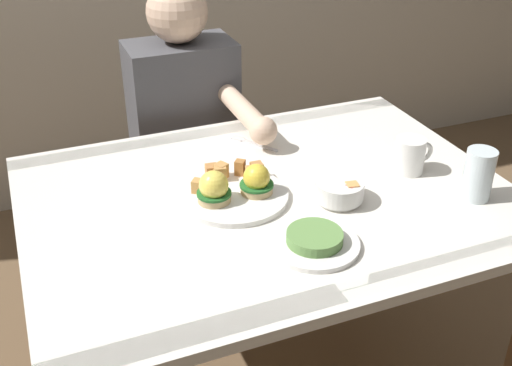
% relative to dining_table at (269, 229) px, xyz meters
% --- Properties ---
extents(dining_table, '(1.20, 0.90, 0.74)m').
position_rel_dining_table_xyz_m(dining_table, '(0.00, 0.00, 0.00)').
color(dining_table, white).
rests_on(dining_table, ground_plane).
extents(eggs_benedict_plate, '(0.27, 0.27, 0.09)m').
position_rel_dining_table_xyz_m(eggs_benedict_plate, '(-0.09, 0.02, 0.13)').
color(eggs_benedict_plate, white).
rests_on(eggs_benedict_plate, dining_table).
extents(fruit_bowl, '(0.12, 0.12, 0.06)m').
position_rel_dining_table_xyz_m(fruit_bowl, '(0.15, -0.09, 0.14)').
color(fruit_bowl, white).
rests_on(fruit_bowl, dining_table).
extents(coffee_mug, '(0.11, 0.08, 0.09)m').
position_rel_dining_table_xyz_m(coffee_mug, '(0.39, -0.03, 0.16)').
color(coffee_mug, white).
rests_on(coffee_mug, dining_table).
extents(fork, '(0.10, 0.14, 0.00)m').
position_rel_dining_table_xyz_m(fork, '(0.06, 0.28, 0.11)').
color(fork, silver).
rests_on(fork, dining_table).
extents(water_glass_near, '(0.07, 0.07, 0.13)m').
position_rel_dining_table_xyz_m(water_glass_near, '(0.46, -0.20, 0.16)').
color(water_glass_near, silver).
rests_on(water_glass_near, dining_table).
extents(side_plate, '(0.20, 0.20, 0.04)m').
position_rel_dining_table_xyz_m(side_plate, '(0.01, -0.24, 0.12)').
color(side_plate, white).
rests_on(side_plate, dining_table).
extents(diner_person, '(0.34, 0.54, 1.14)m').
position_rel_dining_table_xyz_m(diner_person, '(-0.04, 0.60, 0.02)').
color(diner_person, '#33333D').
rests_on(diner_person, ground_plane).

